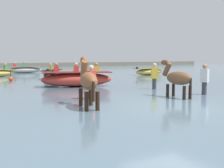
# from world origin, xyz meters

# --- Properties ---
(ground_plane) EXTENTS (120.00, 120.00, 0.00)m
(ground_plane) POSITION_xyz_m (0.00, 0.00, 0.00)
(ground_plane) COLOR #756B56
(water_surface) EXTENTS (90.00, 90.00, 0.36)m
(water_surface) POSITION_xyz_m (0.00, 10.00, 0.18)
(water_surface) COLOR slate
(water_surface) RESTS_ON ground
(horse_lead_chestnut) EXTENTS (0.80, 1.79, 1.94)m
(horse_lead_chestnut) POSITION_xyz_m (-2.40, 1.09, 1.15)
(horse_lead_chestnut) COLOR brown
(horse_lead_chestnut) RESTS_ON ground
(horse_trailing_bay) EXTENTS (0.44, 1.66, 1.81)m
(horse_trailing_bay) POSITION_xyz_m (1.51, 1.32, 1.07)
(horse_trailing_bay) COLOR brown
(horse_trailing_bay) RESTS_ON ground
(boat_mid_channel) EXTENTS (3.23, 1.45, 0.73)m
(boat_mid_channel) POSITION_xyz_m (9.58, 13.31, 0.65)
(boat_mid_channel) COLOR gold
(boat_mid_channel) RESTS_ON water_surface
(boat_distant_east) EXTENTS (3.41, 1.41, 1.08)m
(boat_distant_east) POSITION_xyz_m (1.00, 22.17, 0.67)
(boat_distant_east) COLOR #B2AD9E
(boat_distant_east) RESTS_ON water_surface
(boat_far_inshore) EXTENTS (2.50, 3.30, 1.11)m
(boat_far_inshore) POSITION_xyz_m (0.79, 13.51, 0.68)
(boat_far_inshore) COLOR black
(boat_far_inshore) RESTS_ON water_surface
(boat_near_port) EXTENTS (3.97, 2.53, 1.26)m
(boat_near_port) POSITION_xyz_m (-0.05, 7.22, 0.76)
(boat_near_port) COLOR #BC382D
(boat_near_port) RESTS_ON water_surface
(person_spectator_far) EXTENTS (0.38, 0.32, 1.63)m
(person_spectator_far) POSITION_xyz_m (2.68, 4.13, 0.87)
(person_spectator_far) COLOR #383842
(person_spectator_far) RESTS_ON ground
(person_onlooker_right) EXTENTS (0.29, 0.37, 1.63)m
(person_onlooker_right) POSITION_xyz_m (3.15, 1.45, 0.87)
(person_onlooker_right) COLOR #383842
(person_onlooker_right) RESTS_ON ground
(person_wading_close) EXTENTS (0.36, 0.27, 1.63)m
(person_wading_close) POSITION_xyz_m (-1.47, 2.71, 0.87)
(person_wading_close) COLOR #383842
(person_wading_close) RESTS_ON ground
(channel_buoy) EXTENTS (0.30, 0.30, 0.69)m
(channel_buoy) POSITION_xyz_m (-2.30, 12.66, 0.52)
(channel_buoy) COLOR #E54C1E
(channel_buoy) RESTS_ON water_surface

